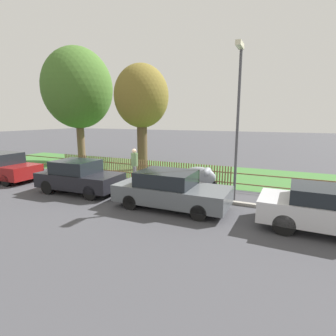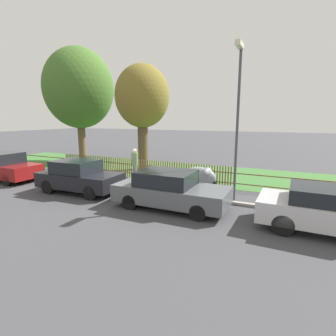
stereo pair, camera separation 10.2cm
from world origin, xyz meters
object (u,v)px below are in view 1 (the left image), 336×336
tree_behind_motorcycle (141,98)px  parked_car_navy_estate (170,190)px  parked_car_black_saloon (79,176)px  parked_car_red_compact (333,210)px  covered_motorcycle (200,176)px  parked_car_silver_hatchback (3,167)px  pedestrian_near_fence (135,163)px  tree_nearest_kerb (78,89)px  street_lamp (238,107)px

tree_behind_motorcycle → parked_car_navy_estate: bearing=-52.0°
parked_car_black_saloon → parked_car_navy_estate: 4.71m
parked_car_red_compact → tree_behind_motorcycle: 12.58m
covered_motorcycle → tree_behind_motorcycle: size_ratio=0.26×
parked_car_silver_hatchback → pedestrian_near_fence: 7.28m
tree_behind_motorcycle → pedestrian_near_fence: bearing=-66.8°
parked_car_red_compact → tree_nearest_kerb: bearing=158.1°
covered_motorcycle → tree_nearest_kerb: bearing=161.7°
parked_car_red_compact → street_lamp: (-3.26, 1.85, 3.10)m
parked_car_silver_hatchback → parked_car_navy_estate: size_ratio=0.92×
parked_car_navy_estate → tree_nearest_kerb: bearing=147.0°
parked_car_navy_estate → pedestrian_near_fence: size_ratio=2.41×
parked_car_silver_hatchback → covered_motorcycle: (10.45, 2.65, -0.09)m
parked_car_navy_estate → tree_nearest_kerb: tree_nearest_kerb is taller
covered_motorcycle → pedestrian_near_fence: size_ratio=0.98×
pedestrian_near_fence → street_lamp: size_ratio=0.29×
pedestrian_near_fence → parked_car_silver_hatchback: bearing=-102.5°
parked_car_black_saloon → parked_car_navy_estate: (4.71, -0.17, -0.04)m
parked_car_silver_hatchback → covered_motorcycle: size_ratio=2.26×
parked_car_navy_estate → tree_behind_motorcycle: bearing=127.4°
covered_motorcycle → tree_behind_motorcycle: tree_behind_motorcycle is taller
tree_behind_motorcycle → pedestrian_near_fence: tree_behind_motorcycle is taller
parked_car_red_compact → tree_behind_motorcycle: (-10.17, 6.24, 3.98)m
parked_car_navy_estate → parked_car_red_compact: size_ratio=1.02×
parked_car_navy_estate → parked_car_red_compact: (5.32, -0.02, 0.01)m
parked_car_red_compact → street_lamp: 4.87m
parked_car_silver_hatchback → tree_nearest_kerb: size_ratio=0.47×
parked_car_silver_hatchback → parked_car_black_saloon: (5.49, -0.06, -0.01)m
tree_behind_motorcycle → tree_nearest_kerb: bearing=174.5°
parked_car_black_saloon → pedestrian_near_fence: pedestrian_near_fence is taller
parked_car_red_compact → covered_motorcycle: parked_car_red_compact is taller
parked_car_silver_hatchback → tree_nearest_kerb: 8.13m
pedestrian_near_fence → tree_behind_motorcycle: bearing=168.4°
parked_car_black_saloon → tree_nearest_kerb: size_ratio=0.46×
parked_car_silver_hatchback → parked_car_black_saloon: parked_car_silver_hatchback is taller
tree_nearest_kerb → tree_behind_motorcycle: (5.80, -0.56, -0.87)m
parked_car_black_saloon → tree_behind_motorcycle: size_ratio=0.58×
covered_motorcycle → tree_behind_motorcycle: (-5.10, 3.33, 4.03)m
parked_car_black_saloon → pedestrian_near_fence: bearing=64.2°
parked_car_navy_estate → pedestrian_near_fence: bearing=138.6°
parked_car_red_compact → covered_motorcycle: 5.84m
pedestrian_near_fence → street_lamp: street_lamp is taller
parked_car_navy_estate → covered_motorcycle: parked_car_navy_estate is taller
covered_motorcycle → parked_car_navy_estate: bearing=-93.6°
parked_car_black_saloon → parked_car_navy_estate: parked_car_black_saloon is taller
parked_car_red_compact → parked_car_black_saloon: bearing=-179.9°
parked_car_black_saloon → parked_car_red_compact: parked_car_black_saloon is taller
parked_car_navy_estate → parked_car_red_compact: bearing=-0.8°
parked_car_silver_hatchback → street_lamp: street_lamp is taller
parked_car_silver_hatchback → tree_nearest_kerb: tree_nearest_kerb is taller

